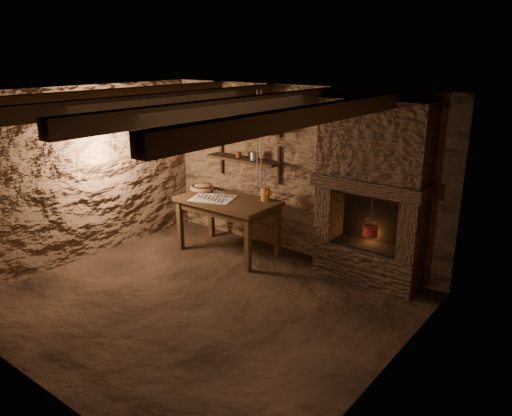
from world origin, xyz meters
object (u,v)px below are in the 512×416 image
Objects in this scene: work_table at (228,224)px; wooden_bowl at (202,188)px; iron_stockpot at (255,122)px; red_pot at (370,230)px; stoneware_jug at (266,187)px.

wooden_bowl reaches higher than work_table.
iron_stockpot is 0.48× the size of red_pot.
iron_stockpot is (0.70, 0.40, 1.01)m from wooden_bowl.
red_pot reaches higher than wooden_bowl.
iron_stockpot is at bearing 176.42° from red_pot.
wooden_bowl is (-1.05, -0.19, -0.15)m from stoneware_jug.
wooden_bowl is at bearing -173.99° from red_pot.
iron_stockpot reaches higher than stoneware_jug.
red_pot is at bearing 10.20° from work_table.
stoneware_jug is 1.08m from wooden_bowl.
wooden_bowl is (-0.58, 0.09, 0.42)m from work_table.
red_pot is (1.57, 0.09, -0.31)m from stoneware_jug.
wooden_bowl is 2.64m from red_pot.
iron_stockpot is at bearing 29.37° from wooden_bowl.
stoneware_jug is 1.61m from red_pot.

